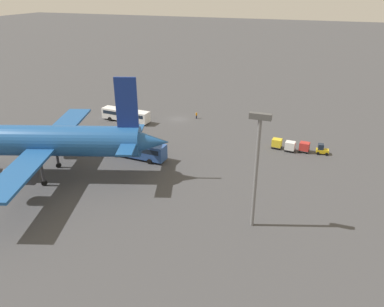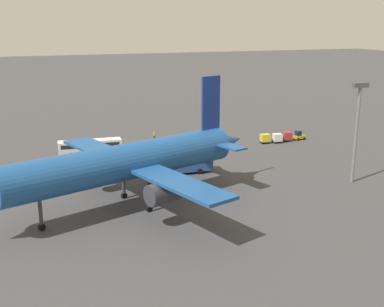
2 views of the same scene
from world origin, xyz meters
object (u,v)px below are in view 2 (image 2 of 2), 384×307
(shuttle_bus_far, at_px, (176,163))
(cargo_cart_red, at_px, (287,136))
(shuttle_bus_near, at_px, (90,146))
(worker_person, at_px, (154,136))
(airplane, at_px, (127,163))
(cargo_cart_yellow, at_px, (265,138))
(cargo_cart_white, at_px, (277,138))
(baggage_tug, at_px, (299,136))

(shuttle_bus_far, bearing_deg, cargo_cart_red, -151.73)
(shuttle_bus_near, relative_size, worker_person, 7.28)
(airplane, relative_size, cargo_cart_yellow, 20.51)
(airplane, bearing_deg, shuttle_bus_near, -107.05)
(shuttle_bus_far, xyz_separation_m, cargo_cart_white, (-28.24, -13.51, -0.83))
(cargo_cart_red, height_order, cargo_cart_yellow, same)
(shuttle_bus_far, bearing_deg, baggage_tug, -153.49)
(shuttle_bus_near, relative_size, shuttle_bus_far, 0.97)
(baggage_tug, height_order, worker_person, baggage_tug)
(baggage_tug, xyz_separation_m, cargo_cart_white, (6.14, 0.89, 0.25))
(shuttle_bus_far, distance_m, baggage_tug, 37.29)
(cargo_cart_yellow, bearing_deg, airplane, 35.72)
(airplane, distance_m, shuttle_bus_far, 17.60)
(cargo_cart_red, bearing_deg, shuttle_bus_far, 24.48)
(cargo_cart_white, distance_m, cargo_cart_yellow, 2.82)
(shuttle_bus_far, bearing_deg, shuttle_bus_near, -52.35)
(baggage_tug, distance_m, cargo_cart_white, 6.21)
(airplane, relative_size, shuttle_bus_far, 3.38)
(cargo_cart_white, bearing_deg, shuttle_bus_far, 25.55)
(shuttle_bus_far, relative_size, baggage_tug, 5.18)
(shuttle_bus_far, bearing_deg, airplane, 51.15)
(airplane, height_order, cargo_cart_yellow, airplane)
(shuttle_bus_near, relative_size, baggage_tug, 5.01)
(cargo_cart_white, relative_size, cargo_cart_yellow, 1.00)
(cargo_cart_white, bearing_deg, cargo_cart_yellow, -12.42)
(airplane, relative_size, cargo_cart_red, 20.51)
(shuttle_bus_near, xyz_separation_m, shuttle_bus_far, (-12.18, 18.15, 0.21))
(shuttle_bus_far, distance_m, cargo_cart_yellow, 29.14)
(cargo_cart_red, relative_size, cargo_cart_yellow, 1.00)
(baggage_tug, relative_size, worker_person, 1.45)
(cargo_cart_yellow, bearing_deg, cargo_cart_white, 167.58)
(airplane, bearing_deg, baggage_tug, -167.97)
(airplane, bearing_deg, cargo_cart_yellow, -162.61)
(airplane, relative_size, baggage_tug, 17.49)
(shuttle_bus_near, bearing_deg, cargo_cart_red, 178.86)
(airplane, distance_m, cargo_cart_white, 47.80)
(worker_person, relative_size, cargo_cart_white, 0.81)
(airplane, bearing_deg, cargo_cart_white, -165.15)
(airplane, xyz_separation_m, cargo_cart_red, (-42.50, -26.59, -5.53))
(shuttle_bus_near, relative_size, cargo_cart_white, 5.88)
(worker_person, xyz_separation_m, cargo_cart_red, (-27.43, 11.99, 0.32))
(shuttle_bus_near, height_order, cargo_cart_white, shuttle_bus_near)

